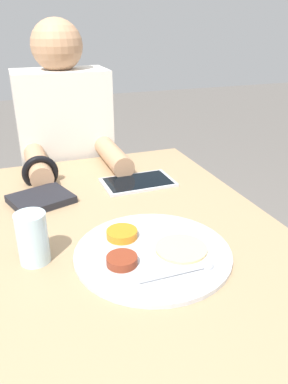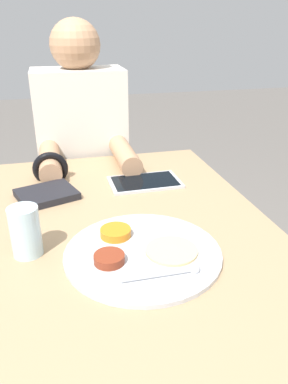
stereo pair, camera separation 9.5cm
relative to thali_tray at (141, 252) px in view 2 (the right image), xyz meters
name	(u,v)px [view 2 (the right image)]	position (x,y,z in m)	size (l,w,h in m)	color
dining_table	(80,348)	(-0.15, 0.14, -0.39)	(1.00, 1.03, 0.77)	#9E7F5B
thali_tray	(141,252)	(0.00, 0.00, 0.00)	(0.34, 0.34, 0.03)	#B7BABF
red_notebook	(47,195)	(-0.19, 0.34, 0.00)	(0.19, 0.17, 0.02)	silver
tablet_device	(145,182)	(0.10, 0.38, 0.00)	(0.22, 0.14, 0.01)	#B7B7BC
person_diner	(86,189)	(-0.05, 0.77, -0.19)	(0.35, 0.47, 1.24)	black
drinking_glass	(25,231)	(-0.24, 0.06, 0.05)	(0.06, 0.06, 0.11)	silver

